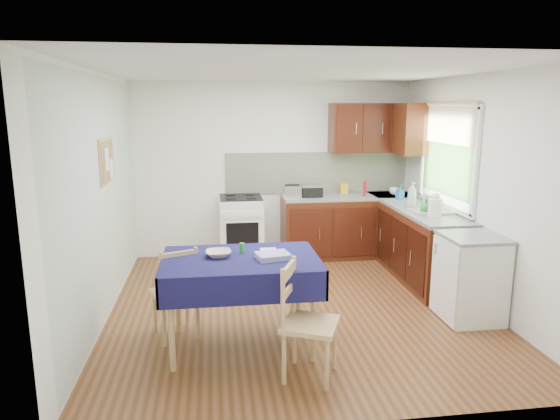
{
  "coord_description": "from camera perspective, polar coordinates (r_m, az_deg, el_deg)",
  "views": [
    {
      "loc": [
        -0.87,
        -5.08,
        2.15
      ],
      "look_at": [
        -0.17,
        0.15,
        1.05
      ],
      "focal_mm": 32.0,
      "sensor_mm": 36.0,
      "label": 1
    }
  ],
  "objects": [
    {
      "name": "floor",
      "position": [
        5.59,
        1.94,
        -10.92
      ],
      "size": [
        4.2,
        4.2,
        0.0
      ],
      "primitive_type": "plane",
      "color": "#4E2E14",
      "rests_on": "ground"
    },
    {
      "name": "ceiling",
      "position": [
        5.17,
        2.13,
        15.6
      ],
      "size": [
        4.0,
        4.2,
        0.02
      ],
      "primitive_type": "cube",
      "color": "white",
      "rests_on": "wall_back"
    },
    {
      "name": "wall_back",
      "position": [
        7.29,
        -0.75,
        4.63
      ],
      "size": [
        4.0,
        0.02,
        2.5
      ],
      "primitive_type": "cube",
      "color": "white",
      "rests_on": "ground"
    },
    {
      "name": "wall_front",
      "position": [
        3.23,
        8.31,
        -4.58
      ],
      "size": [
        4.0,
        0.02,
        2.5
      ],
      "primitive_type": "cube",
      "color": "white",
      "rests_on": "ground"
    },
    {
      "name": "wall_left",
      "position": [
        5.28,
        -19.89,
        1.2
      ],
      "size": [
        0.02,
        4.2,
        2.5
      ],
      "primitive_type": "cube",
      "color": "silver",
      "rests_on": "ground"
    },
    {
      "name": "wall_right",
      "position": [
        5.91,
        21.54,
        2.13
      ],
      "size": [
        0.02,
        4.2,
        2.5
      ],
      "primitive_type": "cube",
      "color": "white",
      "rests_on": "ground"
    },
    {
      "name": "base_cabinets",
      "position": [
        6.94,
        11.34,
        -2.87
      ],
      "size": [
        1.9,
        2.3,
        0.86
      ],
      "color": "#381709",
      "rests_on": "ground"
    },
    {
      "name": "worktop_back",
      "position": [
        7.26,
        7.8,
        1.54
      ],
      "size": [
        1.9,
        0.6,
        0.04
      ],
      "primitive_type": "cube",
      "color": "gray",
      "rests_on": "base_cabinets"
    },
    {
      "name": "worktop_right",
      "position": [
        6.41,
        16.15,
        -0.17
      ],
      "size": [
        0.6,
        1.7,
        0.04
      ],
      "primitive_type": "cube",
      "color": "gray",
      "rests_on": "base_cabinets"
    },
    {
      "name": "worktop_corner",
      "position": [
        7.46,
        12.63,
        1.63
      ],
      "size": [
        0.6,
        0.6,
        0.04
      ],
      "primitive_type": "cube",
      "color": "gray",
      "rests_on": "base_cabinets"
    },
    {
      "name": "splashback",
      "position": [
        7.39,
        4.29,
        4.31
      ],
      "size": [
        2.7,
        0.02,
        0.6
      ],
      "primitive_type": "cube",
      "color": "white",
      "rests_on": "wall_back"
    },
    {
      "name": "upper_cabinets",
      "position": [
        7.29,
        11.66,
        9.13
      ],
      "size": [
        1.2,
        0.85,
        0.7
      ],
      "color": "#381709",
      "rests_on": "wall_back"
    },
    {
      "name": "stove",
      "position": [
        7.1,
        -4.45,
        -2.1
      ],
      "size": [
        0.6,
        0.61,
        0.92
      ],
      "color": "white",
      "rests_on": "ground"
    },
    {
      "name": "window",
      "position": [
        6.46,
        18.58,
        6.69
      ],
      "size": [
        0.04,
        1.48,
        1.26
      ],
      "color": "#2F5623",
      "rests_on": "wall_right"
    },
    {
      "name": "fridge",
      "position": [
        5.48,
        20.93,
        -7.24
      ],
      "size": [
        0.58,
        0.6,
        0.89
      ],
      "color": "white",
      "rests_on": "ground"
    },
    {
      "name": "corkboard",
      "position": [
        5.52,
        -19.2,
        5.34
      ],
      "size": [
        0.04,
        0.62,
        0.47
      ],
      "color": "tan",
      "rests_on": "wall_left"
    },
    {
      "name": "dining_table",
      "position": [
        4.48,
        -4.51,
        -6.75
      ],
      "size": [
        1.38,
        0.94,
        0.84
      ],
      "rotation": [
        0.0,
        0.0,
        0.39
      ],
      "color": "#0F0E39",
      "rests_on": "ground"
    },
    {
      "name": "chair_far",
      "position": [
        4.8,
        -11.77,
        -8.94
      ],
      "size": [
        0.51,
        0.51,
        0.9
      ],
      "rotation": [
        0.0,
        0.0,
        3.51
      ],
      "color": "tan",
      "rests_on": "ground"
    },
    {
      "name": "chair_near",
      "position": [
        4.07,
        2.81,
        -12.18
      ],
      "size": [
        0.55,
        0.55,
        0.95
      ],
      "rotation": [
        0.0,
        0.0,
        1.16
      ],
      "color": "tan",
      "rests_on": "ground"
    },
    {
      "name": "toaster",
      "position": [
        7.0,
        1.4,
        2.15
      ],
      "size": [
        0.24,
        0.15,
        0.19
      ],
      "rotation": [
        0.0,
        0.0,
        0.08
      ],
      "color": "#BCBCC1",
      "rests_on": "worktop_back"
    },
    {
      "name": "sandwich_press",
      "position": [
        7.08,
        3.58,
        2.23
      ],
      "size": [
        0.29,
        0.25,
        0.17
      ],
      "rotation": [
        0.0,
        0.0,
        0.25
      ],
      "color": "black",
      "rests_on": "worktop_back"
    },
    {
      "name": "sauce_bottle",
      "position": [
        7.23,
        9.66,
        2.46
      ],
      "size": [
        0.05,
        0.05,
        0.21
      ],
      "primitive_type": "cylinder",
      "color": "red",
      "rests_on": "worktop_back"
    },
    {
      "name": "yellow_packet",
      "position": [
        7.37,
        7.33,
        2.45
      ],
      "size": [
        0.13,
        0.11,
        0.15
      ],
      "primitive_type": "cube",
      "rotation": [
        0.0,
        0.0,
        0.36
      ],
      "color": "yellow",
      "rests_on": "worktop_back"
    },
    {
      "name": "dish_rack",
      "position": [
        6.28,
        16.9,
        -0.05
      ],
      "size": [
        0.45,
        0.34,
        0.21
      ],
      "rotation": [
        0.0,
        0.0,
        0.0
      ],
      "color": "#98999D",
      "rests_on": "worktop_right"
    },
    {
      "name": "kettle",
      "position": [
        6.06,
        17.32,
        0.45
      ],
      "size": [
        0.16,
        0.16,
        0.28
      ],
      "color": "white",
      "rests_on": "worktop_right"
    },
    {
      "name": "cup",
      "position": [
        7.41,
        12.89,
        2.13
      ],
      "size": [
        0.15,
        0.15,
        0.1
      ],
      "primitive_type": "imported",
      "rotation": [
        0.0,
        0.0,
        -0.17
      ],
      "color": "white",
      "rests_on": "worktop_back"
    },
    {
      "name": "soap_bottle_a",
      "position": [
        6.6,
        14.87,
        1.77
      ],
      "size": [
        0.15,
        0.15,
        0.31
      ],
      "primitive_type": "imported",
      "rotation": [
        0.0,
        0.0,
        0.35
      ],
      "color": "white",
      "rests_on": "worktop_right"
    },
    {
      "name": "soap_bottle_b",
      "position": [
        7.06,
        13.56,
        2.0
      ],
      "size": [
        0.11,
        0.11,
        0.2
      ],
      "primitive_type": "imported",
      "rotation": [
        0.0,
        0.0,
        1.8
      ],
      "color": "blue",
      "rests_on": "worktop_right"
    },
    {
      "name": "soap_bottle_c",
      "position": [
        6.23,
        16.34,
        0.44
      ],
      "size": [
        0.17,
        0.17,
        0.17
      ],
      "primitive_type": "imported",
      "rotation": [
        0.0,
        0.0,
        3.59
      ],
      "color": "#248629",
      "rests_on": "worktop_right"
    },
    {
      "name": "plate_bowl",
      "position": [
        4.49,
        -7.05,
        -4.97
      ],
      "size": [
        0.23,
        0.23,
        0.06
      ],
      "primitive_type": "imported",
      "rotation": [
        0.0,
        0.0,
        0.03
      ],
      "color": "beige",
      "rests_on": "dining_table"
    },
    {
      "name": "book",
      "position": [
        4.59,
        -2.21,
        -4.77
      ],
      "size": [
        0.15,
        0.2,
        0.02
      ],
      "primitive_type": "imported",
      "rotation": [
        0.0,
        0.0,
        -0.02
      ],
      "color": "white",
      "rests_on": "dining_table"
    },
    {
      "name": "spice_jar",
      "position": [
        4.59,
        -4.37,
        -4.33
      ],
      "size": [
        0.04,
        0.04,
        0.09
      ],
      "primitive_type": "cylinder",
      "color": "#268D35",
      "rests_on": "dining_table"
    },
    {
      "name": "tea_towel",
      "position": [
        4.4,
        -0.82,
        -5.27
      ],
      "size": [
        0.32,
        0.27,
        0.05
      ],
      "primitive_type": "cube",
      "rotation": [
        0.0,
        0.0,
        0.2
      ],
      "color": "#293599",
      "rests_on": "dining_table"
    }
  ]
}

